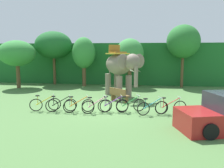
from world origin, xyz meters
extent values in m
plane|color=#4C753D|center=(0.00, 0.00, 0.00)|extent=(80.00, 80.00, 0.00)
cube|color=#1E6028|center=(0.00, 12.63, 2.04)|extent=(36.00, 6.00, 4.09)
cylinder|color=brown|center=(-8.99, 6.53, 1.04)|extent=(0.34, 0.34, 2.09)
ellipsoid|color=#338438|center=(-8.99, 6.53, 3.12)|extent=(3.23, 3.23, 2.29)
cylinder|color=brown|center=(-6.58, 9.10, 1.35)|extent=(0.26, 0.26, 2.71)
ellipsoid|color=#1E6028|center=(-6.58, 9.10, 3.90)|extent=(3.60, 3.60, 2.65)
cylinder|color=brown|center=(-3.33, 8.27, 0.92)|extent=(0.35, 0.35, 1.85)
ellipsoid|color=#338438|center=(-3.33, 8.27, 3.15)|extent=(2.12, 2.12, 2.89)
cylinder|color=brown|center=(0.96, 8.29, 0.94)|extent=(0.35, 0.35, 1.88)
ellipsoid|color=#3D8E42|center=(0.96, 8.29, 3.10)|extent=(2.54, 2.54, 2.70)
cylinder|color=brown|center=(5.73, 8.87, 1.41)|extent=(0.25, 0.25, 2.83)
ellipsoid|color=#28702D|center=(5.73, 8.87, 4.17)|extent=(2.97, 2.97, 2.98)
ellipsoid|color=gray|center=(0.40, 3.90, 2.35)|extent=(2.80, 3.18, 1.50)
cylinder|color=gray|center=(1.22, 3.37, 0.80)|extent=(0.44, 0.44, 1.60)
cylinder|color=gray|center=(0.59, 2.94, 0.80)|extent=(0.44, 0.44, 1.60)
cylinder|color=gray|center=(0.20, 4.85, 0.80)|extent=(0.44, 0.44, 1.60)
cylinder|color=gray|center=(-0.43, 4.42, 0.80)|extent=(0.44, 0.44, 1.60)
ellipsoid|color=gray|center=(1.53, 2.25, 2.60)|extent=(1.45, 1.47, 1.10)
ellipsoid|color=gray|center=(1.96, 2.72, 2.65)|extent=(0.78, 0.61, 0.96)
ellipsoid|color=gray|center=(0.94, 2.02, 2.65)|extent=(0.78, 0.61, 0.96)
cylinder|color=gray|center=(1.79, 1.88, 1.70)|extent=(0.26, 0.26, 1.40)
cone|color=beige|center=(1.94, 2.04, 2.05)|extent=(0.42, 0.53, 0.21)
cone|color=beige|center=(1.58, 1.79, 2.05)|extent=(0.42, 0.53, 0.21)
cube|color=gold|center=(0.34, 3.98, 3.13)|extent=(1.83, 1.83, 0.08)
cube|color=olive|center=(0.34, 3.98, 3.22)|extent=(1.37, 1.42, 0.10)
cube|color=olive|center=(0.06, 4.39, 3.50)|extent=(0.80, 0.59, 0.56)
cylinder|color=gray|center=(-0.41, 5.07, 1.90)|extent=(0.08, 0.08, 0.90)
torus|color=black|center=(-3.60, -1.20, 0.36)|extent=(0.69, 0.29, 0.71)
torus|color=black|center=(-2.66, -0.86, 0.36)|extent=(0.69, 0.29, 0.71)
cylinder|color=yellow|center=(-3.15, -1.04, 0.60)|extent=(0.93, 0.37, 0.54)
cylinder|color=yellow|center=(-3.50, -1.16, 0.61)|extent=(0.03, 0.03, 0.52)
cube|color=black|center=(-3.50, -1.16, 0.88)|extent=(0.22, 0.16, 0.06)
cylinder|color=#9E9EA3|center=(-2.70, -0.88, 0.64)|extent=(0.03, 0.03, 0.55)
cylinder|color=#9E9EA3|center=(-2.70, -0.88, 0.91)|extent=(0.20, 0.50, 0.03)
torus|color=black|center=(-2.65, -1.25, 0.36)|extent=(0.69, 0.28, 0.71)
torus|color=black|center=(-1.70, -0.92, 0.36)|extent=(0.69, 0.28, 0.71)
cylinder|color=black|center=(-2.20, -1.10, 0.60)|extent=(0.93, 0.36, 0.54)
cylinder|color=black|center=(-2.55, -1.22, 0.61)|extent=(0.03, 0.03, 0.52)
cube|color=black|center=(-2.55, -1.22, 0.88)|extent=(0.22, 0.16, 0.06)
cylinder|color=#9E9EA3|center=(-1.75, -0.94, 0.64)|extent=(0.03, 0.03, 0.55)
cylinder|color=#9E9EA3|center=(-1.75, -0.94, 0.91)|extent=(0.20, 0.50, 0.03)
torus|color=black|center=(-1.64, -1.27, 0.36)|extent=(0.68, 0.30, 0.71)
torus|color=black|center=(-0.71, -0.91, 0.36)|extent=(0.68, 0.30, 0.71)
cylinder|color=orange|center=(-1.20, -1.10, 0.60)|extent=(0.92, 0.38, 0.54)
cylinder|color=orange|center=(-1.55, -1.23, 0.61)|extent=(0.03, 0.03, 0.52)
cube|color=black|center=(-1.55, -1.23, 0.88)|extent=(0.22, 0.16, 0.06)
cylinder|color=#9E9EA3|center=(-0.76, -0.93, 0.64)|extent=(0.03, 0.03, 0.55)
cylinder|color=#9E9EA3|center=(-0.76, -0.93, 0.91)|extent=(0.21, 0.50, 0.03)
torus|color=black|center=(-0.61, -1.32, 0.36)|extent=(0.65, 0.38, 0.71)
torus|color=black|center=(0.27, -0.85, 0.36)|extent=(0.65, 0.38, 0.71)
cylinder|color=pink|center=(-0.19, -1.10, 0.60)|extent=(0.88, 0.50, 0.54)
cylinder|color=pink|center=(-0.52, -1.27, 0.61)|extent=(0.03, 0.03, 0.52)
cube|color=black|center=(-0.52, -1.27, 0.88)|extent=(0.22, 0.18, 0.06)
cylinder|color=#9E9EA3|center=(0.23, -0.87, 0.64)|extent=(0.03, 0.03, 0.55)
cylinder|color=#9E9EA3|center=(0.23, -0.87, 0.91)|extent=(0.27, 0.47, 0.03)
torus|color=black|center=(0.19, -0.91, 0.36)|extent=(0.70, 0.24, 0.71)
torus|color=black|center=(1.15, -0.64, 0.36)|extent=(0.70, 0.24, 0.71)
cylinder|color=purple|center=(0.65, -0.78, 0.60)|extent=(0.95, 0.31, 0.54)
cylinder|color=purple|center=(0.28, -0.88, 0.61)|extent=(0.03, 0.03, 0.52)
cube|color=black|center=(0.28, -0.88, 0.88)|extent=(0.22, 0.15, 0.06)
cylinder|color=#9E9EA3|center=(1.10, -0.65, 0.64)|extent=(0.03, 0.03, 0.55)
cylinder|color=#9E9EA3|center=(1.10, -0.65, 0.91)|extent=(0.17, 0.51, 0.03)
torus|color=black|center=(1.17, -0.84, 0.36)|extent=(0.66, 0.35, 0.71)
torus|color=black|center=(2.07, -0.42, 0.36)|extent=(0.66, 0.35, 0.71)
cylinder|color=green|center=(1.60, -0.64, 0.60)|extent=(0.90, 0.45, 0.54)
cylinder|color=green|center=(1.26, -0.80, 0.61)|extent=(0.03, 0.03, 0.52)
cube|color=black|center=(1.26, -0.80, 0.88)|extent=(0.22, 0.18, 0.06)
cylinder|color=#9E9EA3|center=(2.03, -0.44, 0.64)|extent=(0.03, 0.03, 0.55)
cylinder|color=#9E9EA3|center=(2.03, -0.44, 0.91)|extent=(0.25, 0.48, 0.03)
torus|color=black|center=(2.31, -1.24, 0.36)|extent=(0.67, 0.32, 0.71)
torus|color=black|center=(3.23, -0.85, 0.36)|extent=(0.67, 0.32, 0.71)
cylinder|color=teal|center=(2.75, -1.06, 0.60)|extent=(0.91, 0.41, 0.54)
cylinder|color=teal|center=(2.40, -1.20, 0.61)|extent=(0.03, 0.03, 0.52)
cube|color=black|center=(2.40, -1.20, 0.88)|extent=(0.22, 0.17, 0.06)
cylinder|color=#9E9EA3|center=(3.19, -0.87, 0.64)|extent=(0.03, 0.03, 0.55)
cylinder|color=#9E9EA3|center=(3.19, -0.87, 0.91)|extent=(0.23, 0.49, 0.03)
torus|color=black|center=(3.26, -0.85, 0.36)|extent=(0.70, 0.21, 0.71)
torus|color=black|center=(4.23, -0.62, 0.36)|extent=(0.70, 0.21, 0.71)
cylinder|color=red|center=(3.72, -0.74, 0.60)|extent=(0.95, 0.27, 0.54)
cylinder|color=red|center=(3.36, -0.83, 0.61)|extent=(0.03, 0.03, 0.52)
cube|color=black|center=(3.36, -0.83, 0.88)|extent=(0.22, 0.14, 0.06)
cylinder|color=#9E9EA3|center=(4.19, -0.63, 0.64)|extent=(0.03, 0.03, 0.55)
cylinder|color=#9E9EA3|center=(4.19, -0.63, 0.91)|extent=(0.15, 0.51, 0.03)
cylinder|color=black|center=(4.82, -4.29, 0.32)|extent=(0.66, 0.35, 0.64)
cylinder|color=black|center=(4.33, -2.56, 0.32)|extent=(0.66, 0.35, 0.64)
cube|color=brown|center=(0.71, 1.97, 0.45)|extent=(1.41, 1.27, 0.06)
cube|color=brown|center=(0.59, 1.84, 0.69)|extent=(1.19, 1.01, 0.40)
cube|color=brown|center=(0.25, 2.36, 0.23)|extent=(0.29, 0.33, 0.45)
cube|color=brown|center=(1.17, 1.59, 0.23)|extent=(0.29, 0.33, 0.45)
camera|label=1|loc=(2.33, -13.18, 3.32)|focal=37.59mm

